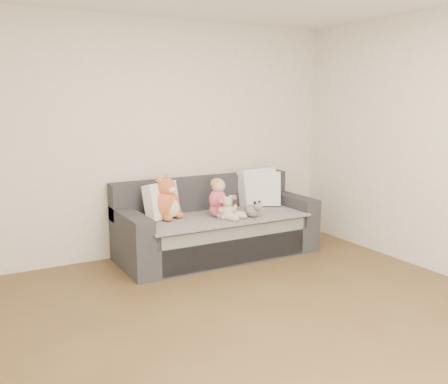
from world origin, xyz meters
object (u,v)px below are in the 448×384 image
(sofa, at_px, (216,228))
(toddler, at_px, (220,201))
(sippy_cup, at_px, (227,211))
(plush_cat, at_px, (165,202))
(teddy_bear, at_px, (227,209))

(sofa, height_order, toddler, toddler)
(sofa, relative_size, sippy_cup, 18.35)
(toddler, height_order, plush_cat, plush_cat)
(plush_cat, xyz_separation_m, teddy_bear, (0.57, -0.32, -0.08))
(plush_cat, height_order, sippy_cup, plush_cat)
(sofa, distance_m, sippy_cup, 0.31)
(teddy_bear, relative_size, sippy_cup, 2.17)
(sofa, height_order, plush_cat, plush_cat)
(toddler, xyz_separation_m, sippy_cup, (0.06, -0.05, -0.12))
(plush_cat, distance_m, sippy_cup, 0.68)
(teddy_bear, bearing_deg, sofa, 109.15)
(toddler, bearing_deg, teddy_bear, -98.74)
(plush_cat, bearing_deg, sofa, -30.34)
(plush_cat, height_order, teddy_bear, plush_cat)
(teddy_bear, bearing_deg, sippy_cup, 77.08)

